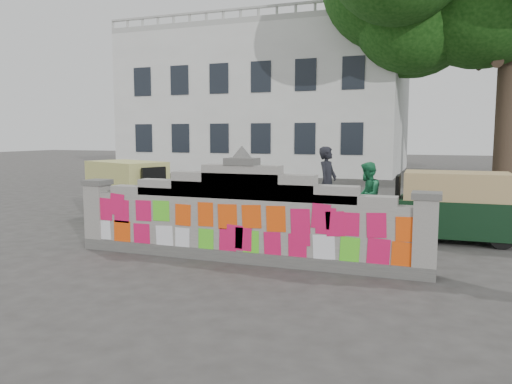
% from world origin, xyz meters
% --- Properties ---
extents(ground, '(100.00, 100.00, 0.00)m').
position_xyz_m(ground, '(0.00, 0.00, 0.00)').
color(ground, '#383533').
rests_on(ground, ground).
extents(parapet_wall, '(6.48, 0.44, 2.01)m').
position_xyz_m(parapet_wall, '(-0.00, -0.01, 0.75)').
color(parapet_wall, '#4C4C49').
rests_on(parapet_wall, ground).
extents(building, '(16.00, 10.00, 8.90)m').
position_xyz_m(building, '(-7.00, 21.98, 4.01)').
color(building, silver).
rests_on(building, ground).
extents(cyclist_bike, '(1.97, 0.97, 0.99)m').
position_xyz_m(cyclist_bike, '(0.76, 3.34, 0.49)').
color(cyclist_bike, black).
rests_on(cyclist_bike, ground).
extents(cyclist_rider, '(0.50, 0.67, 1.68)m').
position_xyz_m(cyclist_rider, '(0.76, 3.34, 0.84)').
color(cyclist_rider, black).
rests_on(cyclist_rider, ground).
extents(pedestrian, '(0.62, 0.78, 1.58)m').
position_xyz_m(pedestrian, '(1.63, 3.62, 0.79)').
color(pedestrian, '#268D55').
rests_on(pedestrian, ground).
extents(rickshaw_left, '(2.79, 2.06, 1.50)m').
position_xyz_m(rickshaw_left, '(-4.45, 3.07, 0.78)').
color(rickshaw_left, black).
rests_on(rickshaw_left, ground).
extents(rickshaw_right, '(2.60, 1.25, 1.43)m').
position_xyz_m(rickshaw_right, '(3.44, 3.04, 0.74)').
color(rickshaw_right, black).
rests_on(rickshaw_right, ground).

